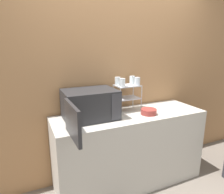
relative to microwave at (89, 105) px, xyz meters
The scene contains 9 objects.
wall_back 0.62m from the microwave, 31.41° to the left, with size 8.00×0.06×2.60m.
counter 0.78m from the microwave, ahead, with size 1.81×0.60×0.91m.
microwave is the anchor object (origin of this frame).
dish_rack 0.52m from the microwave, ahead, with size 0.29×0.21×0.32m.
glass_front_left 0.46m from the microwave, ahead, with size 0.07×0.07×0.10m.
glass_back_right 0.67m from the microwave, 13.88° to the left, with size 0.07×0.07×0.10m.
glass_front_right 0.65m from the microwave, ahead, with size 0.07×0.07×0.10m.
glass_back_left 0.48m from the microwave, 19.74° to the left, with size 0.07×0.07×0.10m.
bowl 0.70m from the microwave, 11.78° to the right, with size 0.18×0.18×0.06m.
Camera 1 is at (-1.11, -1.63, 1.68)m, focal length 32.00 mm.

